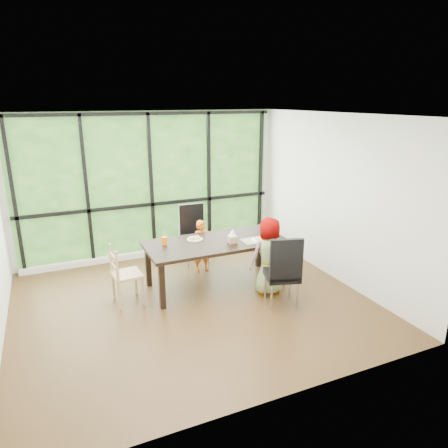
{
  "coord_description": "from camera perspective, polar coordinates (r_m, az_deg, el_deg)",
  "views": [
    {
      "loc": [
        -1.76,
        -5.16,
        2.91
      ],
      "look_at": [
        0.66,
        0.34,
        1.05
      ],
      "focal_mm": 32.69,
      "sensor_mm": 36.0,
      "label": 1
    }
  ],
  "objects": [
    {
      "name": "ground",
      "position": [
        6.18,
        -4.41,
        -10.96
      ],
      "size": [
        5.0,
        5.0,
        0.0
      ],
      "primitive_type": "plane",
      "color": "black",
      "rests_on": "ground"
    },
    {
      "name": "back_wall",
      "position": [
        7.77,
        -10.22,
        5.34
      ],
      "size": [
        5.0,
        0.0,
        5.0
      ],
      "primitive_type": "plane",
      "rotation": [
        1.57,
        0.0,
        0.0
      ],
      "color": "silver",
      "rests_on": "ground"
    },
    {
      "name": "foliage_backdrop",
      "position": [
        7.75,
        -10.19,
        5.31
      ],
      "size": [
        4.8,
        0.02,
        2.65
      ],
      "primitive_type": "cube",
      "color": "#22461A",
      "rests_on": "back_wall"
    },
    {
      "name": "window_mullions",
      "position": [
        7.71,
        -10.11,
        5.26
      ],
      "size": [
        4.8,
        0.06,
        2.65
      ],
      "primitive_type": null,
      "color": "black",
      "rests_on": "back_wall"
    },
    {
      "name": "window_sill",
      "position": [
        8.04,
        -9.56,
        -3.89
      ],
      "size": [
        4.8,
        0.12,
        0.1
      ],
      "primitive_type": "cube",
      "color": "silver",
      "rests_on": "ground"
    },
    {
      "name": "dining_table",
      "position": [
        6.57,
        -1.16,
        -5.5
      ],
      "size": [
        2.27,
        1.18,
        0.75
      ],
      "primitive_type": "cube",
      "rotation": [
        0.0,
        0.0,
        -0.07
      ],
      "color": "black",
      "rests_on": "ground"
    },
    {
      "name": "chair_window_leather",
      "position": [
        7.38,
        -4.11,
        -1.59
      ],
      "size": [
        0.47,
        0.47,
        1.08
      ],
      "primitive_type": "cube",
      "rotation": [
        0.0,
        0.0,
        -0.03
      ],
      "color": "black",
      "rests_on": "ground"
    },
    {
      "name": "chair_interior_leather",
      "position": [
        5.96,
        8.1,
        -6.4
      ],
      "size": [
        0.57,
        0.57,
        1.08
      ],
      "primitive_type": "cube",
      "rotation": [
        0.0,
        0.0,
        2.85
      ],
      "color": "black",
      "rests_on": "ground"
    },
    {
      "name": "chair_end_beech",
      "position": [
        6.15,
        -13.43,
        -6.89
      ],
      "size": [
        0.43,
        0.45,
        0.9
      ],
      "primitive_type": "cube",
      "rotation": [
        0.0,
        0.0,
        1.64
      ],
      "color": "#A78455",
      "rests_on": "ground"
    },
    {
      "name": "child_toddler",
      "position": [
        7.07,
        -3.08,
        -3.09
      ],
      "size": [
        0.34,
        0.23,
        0.92
      ],
      "primitive_type": "imported",
      "rotation": [
        0.0,
        0.0,
        0.02
      ],
      "color": "#D45C14",
      "rests_on": "ground"
    },
    {
      "name": "child_older",
      "position": [
        6.28,
        6.37,
        -4.46
      ],
      "size": [
        0.62,
        0.43,
        1.21
      ],
      "primitive_type": "imported",
      "rotation": [
        0.0,
        0.0,
        3.06
      ],
      "color": "gray",
      "rests_on": "ground"
    },
    {
      "name": "placemat",
      "position": [
        6.48,
        4.32,
        -2.29
      ],
      "size": [
        0.4,
        0.29,
        0.01
      ],
      "primitive_type": "cube",
      "color": "tan",
      "rests_on": "dining_table"
    },
    {
      "name": "plate_far",
      "position": [
        6.51,
        -4.12,
        -2.14
      ],
      "size": [
        0.25,
        0.25,
        0.02
      ],
      "primitive_type": "cylinder",
      "color": "white",
      "rests_on": "dining_table"
    },
    {
      "name": "plate_near",
      "position": [
        6.48,
        4.9,
        -2.26
      ],
      "size": [
        0.24,
        0.24,
        0.02
      ],
      "primitive_type": "cylinder",
      "color": "white",
      "rests_on": "dining_table"
    },
    {
      "name": "orange_cup",
      "position": [
        6.33,
        -8.33,
        -2.34
      ],
      "size": [
        0.08,
        0.08,
        0.12
      ],
      "primitive_type": "cylinder",
      "color": "#FA7000",
      "rests_on": "dining_table"
    },
    {
      "name": "green_cup",
      "position": [
        6.56,
        6.89,
        -1.6
      ],
      "size": [
        0.08,
        0.08,
        0.12
      ],
      "primitive_type": "cylinder",
      "color": "#45DC38",
      "rests_on": "dining_table"
    },
    {
      "name": "white_mug",
      "position": [
        6.91,
        6.54,
        -0.71
      ],
      "size": [
        0.1,
        0.1,
        0.1
      ],
      "primitive_type": "cylinder",
      "color": "white",
      "rests_on": "dining_table"
    },
    {
      "name": "tissue_box",
      "position": [
        6.35,
        1.19,
        -2.14
      ],
      "size": [
        0.13,
        0.13,
        0.11
      ],
      "primitive_type": "cube",
      "color": "tan",
      "rests_on": "dining_table"
    },
    {
      "name": "crepe_rolls_far",
      "position": [
        6.51,
        -4.13,
        -1.92
      ],
      "size": [
        0.2,
        0.12,
        0.04
      ],
      "primitive_type": null,
      "color": "tan",
      "rests_on": "plate_far"
    },
    {
      "name": "crepe_rolls_near",
      "position": [
        6.47,
        4.91,
        -2.05
      ],
      "size": [
        0.1,
        0.12,
        0.04
      ],
      "primitive_type": null,
      "color": "tan",
      "rests_on": "plate_near"
    },
    {
      "name": "straw_white",
      "position": [
        6.29,
        -8.37,
        -1.46
      ],
      "size": [
        0.01,
        0.04,
        0.2
      ],
      "primitive_type": "cylinder",
      "rotation": [
        0.14,
        0.0,
        0.0
      ],
      "color": "white",
      "rests_on": "orange_cup"
    },
    {
      "name": "straw_pink",
      "position": [
        6.52,
        6.92,
        -0.75
      ],
      "size": [
        0.01,
        0.04,
        0.2
      ],
      "primitive_type": "cylinder",
      "rotation": [
        0.14,
        0.0,
        0.0
      ],
      "color": "pink",
      "rests_on": "green_cup"
    },
    {
      "name": "tissue",
      "position": [
        6.32,
        1.19,
        -1.19
      ],
      "size": [
        0.12,
        0.12,
        0.11
      ],
      "primitive_type": "cone",
      "color": "white",
      "rests_on": "tissue_box"
    }
  ]
}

